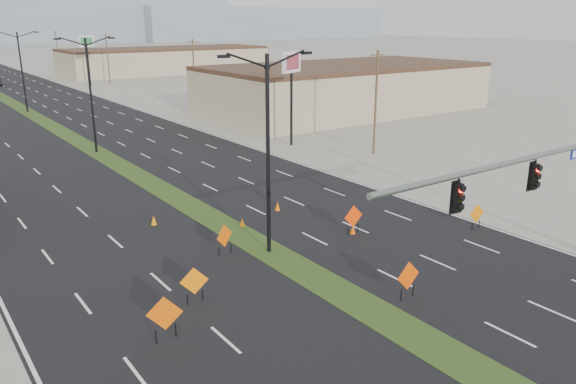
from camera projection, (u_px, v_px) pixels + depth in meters
ground at (459, 362)px, 19.73m from camera, size 600.00×600.00×0.00m
building_se_near at (345, 90)px, 72.79m from camera, size 36.00×18.00×5.50m
building_se_far at (166, 61)px, 125.51m from camera, size 44.00×16.00×5.00m
mesa_center at (5, 14)px, 270.58m from camera, size 220.00×50.00×28.00m
mesa_east at (260, 23)px, 342.43m from camera, size 160.00×50.00×18.00m
signal_mast at (556, 179)px, 24.64m from camera, size 16.30×0.60×8.00m
streetlight_0 at (268, 150)px, 27.44m from camera, size 5.15×0.24×10.02m
streetlight_1 at (91, 92)px, 49.15m from camera, size 5.15×0.24×10.02m
streetlight_2 at (22, 70)px, 70.87m from camera, size 5.15×0.24×10.02m
utility_pole_0 at (376, 101)px, 48.90m from camera, size 1.60×0.20×9.00m
utility_pole_1 at (194, 72)px, 76.04m from camera, size 1.60×0.20×9.00m
utility_pole_2 at (108, 58)px, 103.19m from camera, size 1.60×0.20×9.00m
utility_pole_3 at (57, 50)px, 130.33m from camera, size 1.60×0.20×9.00m
construction_sign_0 at (194, 282)px, 23.56m from camera, size 1.18×0.38×1.62m
construction_sign_1 at (165, 315)px, 20.74m from camera, size 1.28×0.54×1.81m
construction_sign_2 at (224, 237)px, 28.48m from camera, size 1.12×0.53×1.61m
construction_sign_3 at (408, 277)px, 23.90m from camera, size 1.29×0.05×1.71m
construction_sign_4 at (353, 217)px, 31.14m from camera, size 1.27×0.06×1.69m
construction_sign_5 at (477, 215)px, 31.98m from camera, size 1.10×0.17×1.48m
cone_0 at (242, 223)px, 32.42m from camera, size 0.42×0.42×0.55m
cone_1 at (278, 206)px, 35.20m from camera, size 0.43×0.43×0.57m
cone_2 at (353, 229)px, 31.37m from camera, size 0.41×0.41×0.55m
cone_3 at (154, 220)px, 32.74m from camera, size 0.45×0.45×0.58m
pole_sign_east_near at (292, 70)px, 51.58m from camera, size 2.73×1.48×8.71m
pole_sign_east_far at (87, 45)px, 99.35m from camera, size 2.84×1.06×8.72m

